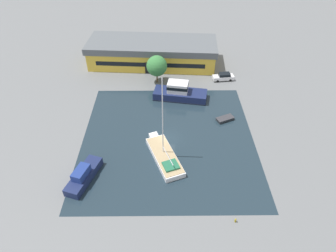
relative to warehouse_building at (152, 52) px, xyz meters
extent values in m
plane|color=slate|center=(3.59, -28.34, -2.85)|extent=(440.00, 440.00, 0.00)
cube|color=#1E2D38|center=(3.59, -28.34, -2.85)|extent=(29.84, 31.27, 0.01)
cube|color=gold|center=(0.00, 0.00, -0.77)|extent=(30.46, 12.86, 4.15)
cube|color=#565B60|center=(0.00, 0.00, 2.04)|extent=(31.38, 13.25, 1.48)
cube|color=black|center=(-0.38, -5.39, -1.40)|extent=(2.40, 0.23, 2.91)
cube|color=black|center=(-0.38, -5.38, -0.57)|extent=(25.24, 1.84, 1.04)
cylinder|color=brown|center=(1.30, -9.19, -1.67)|extent=(0.33, 0.33, 2.37)
sphere|color=#387A3D|center=(1.30, -9.19, 1.21)|extent=(4.52, 4.52, 4.52)
cube|color=silver|center=(16.24, -8.40, -2.17)|extent=(4.93, 2.33, 0.80)
cube|color=black|center=(16.43, -8.38, -1.46)|extent=(2.64, 1.85, 0.62)
cube|color=black|center=(15.19, -8.53, -1.49)|extent=(0.21, 1.42, 0.50)
cylinder|color=black|center=(14.87, -9.36, -2.55)|extent=(0.62, 0.27, 0.60)
cylinder|color=black|center=(14.68, -7.79, -2.55)|extent=(0.62, 0.27, 0.60)
cylinder|color=black|center=(17.79, -9.01, -2.55)|extent=(0.62, 0.27, 0.60)
cylinder|color=black|center=(17.61, -7.44, -2.55)|extent=(0.62, 0.27, 0.60)
cube|color=white|center=(3.00, -33.24, -2.39)|extent=(6.48, 10.20, 0.91)
cube|color=white|center=(1.07, -28.16, -2.39)|extent=(1.80, 1.64, 0.91)
cube|color=tan|center=(3.00, -33.24, -1.90)|extent=(6.22, 9.79, 0.08)
cylinder|color=silver|center=(2.74, -32.56, 5.02)|extent=(0.16, 0.16, 13.76)
cylinder|color=silver|center=(3.51, -34.60, -0.76)|extent=(1.66, 4.11, 0.12)
cube|color=#236647|center=(3.94, -35.73, -1.71)|extent=(2.89, 2.80, 0.30)
cube|color=#19234C|center=(6.20, -15.63, -2.03)|extent=(11.34, 5.67, 1.63)
cube|color=black|center=(6.20, -15.63, -2.70)|extent=(11.46, 5.76, 0.18)
cube|color=silver|center=(5.67, -15.53, -0.18)|extent=(4.54, 3.44, 2.08)
cube|color=black|center=(5.67, -15.53, 0.03)|extent=(4.63, 3.53, 0.66)
cube|color=#23282D|center=(14.39, -23.11, -2.59)|extent=(3.52, 2.64, 0.51)
cube|color=#333338|center=(14.39, -23.11, -2.29)|extent=(3.67, 2.78, 0.08)
cube|color=#19234C|center=(-9.18, -37.36, -2.20)|extent=(4.64, 7.97, 1.29)
cube|color=navy|center=(-9.33, -37.80, -0.94)|extent=(2.52, 3.41, 1.23)
cylinder|color=olive|center=(12.38, -44.94, -2.62)|extent=(0.23, 0.23, 0.45)
sphere|color=olive|center=(12.38, -44.94, -2.33)|extent=(0.25, 0.25, 0.25)
camera|label=1|loc=(3.24, -67.48, 32.33)|focal=32.00mm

